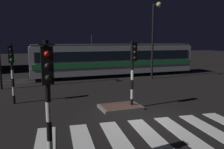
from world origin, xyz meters
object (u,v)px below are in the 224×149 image
at_px(tram, 116,59).
at_px(traffic_light_corner_far_left, 12,65).
at_px(street_lamp_trackside_right, 154,31).
at_px(traffic_light_corner_near_left, 48,90).
at_px(traffic_light_median_centre, 133,64).

bearing_deg(tram, traffic_light_corner_far_left, -140.17).
relative_size(traffic_light_corner_far_left, street_lamp_trackside_right, 0.49).
height_order(traffic_light_corner_near_left, tram, tram).
height_order(traffic_light_median_centre, tram, tram).
bearing_deg(tram, street_lamp_trackside_right, -49.39).
xyz_separation_m(traffic_light_median_centre, tram, (3.29, 10.83, -0.62)).
distance_m(traffic_light_median_centre, street_lamp_trackside_right, 9.98).
bearing_deg(tram, traffic_light_median_centre, -106.89).
relative_size(traffic_light_corner_near_left, street_lamp_trackside_right, 0.52).
height_order(traffic_light_corner_far_left, tram, tram).
distance_m(traffic_light_corner_far_left, traffic_light_corner_near_left, 8.13).
bearing_deg(traffic_light_corner_far_left, tram, 39.83).
height_order(street_lamp_trackside_right, tram, street_lamp_trackside_right).
height_order(traffic_light_median_centre, traffic_light_corner_far_left, traffic_light_median_centre).
bearing_deg(street_lamp_trackside_right, traffic_light_median_centre, -127.03).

